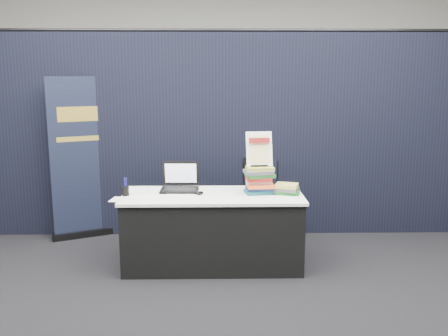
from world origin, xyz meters
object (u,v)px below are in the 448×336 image
at_px(display_table, 213,230).
at_px(pullup_banner, 84,168).
at_px(info_sign, 259,149).
at_px(book_stack_short, 287,189).
at_px(stacking_chair, 262,195).
at_px(laptop, 180,184).
at_px(book_stack_tall, 259,180).

distance_m(display_table, pullup_banner, 1.85).
bearing_deg(info_sign, book_stack_short, -14.35).
distance_m(display_table, stacking_chair, 1.04).
relative_size(book_stack_short, info_sign, 0.78).
relative_size(laptop, book_stack_tall, 1.42).
distance_m(book_stack_tall, book_stack_short, 0.30).
height_order(display_table, book_stack_short, book_stack_short).
bearing_deg(display_table, laptop, 151.18).
bearing_deg(book_stack_short, laptop, 170.84).
height_order(display_table, laptop, laptop).
relative_size(pullup_banner, stacking_chair, 2.00).
bearing_deg(book_stack_short, display_table, -179.13).
height_order(book_stack_tall, info_sign, info_sign).
relative_size(display_table, book_stack_tall, 6.55).
bearing_deg(book_stack_short, pullup_banner, 157.57).
bearing_deg(laptop, book_stack_tall, -10.03).
height_order(display_table, pullup_banner, pullup_banner).
xyz_separation_m(book_stack_short, pullup_banner, (-2.27, 0.94, 0.04)).
height_order(book_stack_short, pullup_banner, pullup_banner).
distance_m(laptop, book_stack_short, 1.10).
height_order(book_stack_tall, stacking_chair, book_stack_tall).
relative_size(book_stack_tall, book_stack_short, 0.99).
height_order(book_stack_tall, pullup_banner, pullup_banner).
relative_size(laptop, pullup_banner, 0.21).
bearing_deg(laptop, display_table, -27.36).
bearing_deg(book_stack_tall, laptop, 168.52).
bearing_deg(pullup_banner, stacking_chair, -27.16).
relative_size(display_table, stacking_chair, 1.89).
height_order(book_stack_short, info_sign, info_sign).
distance_m(display_table, laptop, 0.59).
xyz_separation_m(book_stack_tall, stacking_chair, (0.11, 0.83, -0.36)).
relative_size(display_table, pullup_banner, 0.95).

